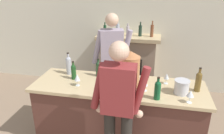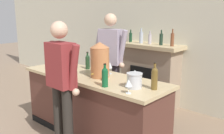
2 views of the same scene
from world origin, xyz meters
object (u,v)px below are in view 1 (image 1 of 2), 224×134
(wine_bottle_chardonnay_pale, at_px, (69,65))
(wine_bottle_port_short, at_px, (98,68))
(wine_bottle_cabernet_heavy, at_px, (158,89))
(wine_glass_near_bucket, at_px, (145,83))
(wine_glass_front_left, at_px, (167,76))
(ice_bucket_steel, at_px, (182,87))
(fireplace_stone, at_px, (128,63))
(wine_bottle_burgundy_dark, at_px, (198,81))
(wine_glass_by_dispenser, at_px, (77,78))
(person_bartender, at_px, (112,62))
(wine_glass_back_row, at_px, (130,71))
(person_customer, at_px, (118,108))
(wine_bottle_rose_blush, at_px, (74,71))
(wine_glass_front_right, at_px, (190,94))
(copper_dispenser, at_px, (130,69))

(wine_bottle_chardonnay_pale, bearing_deg, wine_bottle_port_short, 1.81)
(wine_bottle_chardonnay_pale, bearing_deg, wine_bottle_cabernet_heavy, -20.42)
(wine_bottle_port_short, distance_m, wine_glass_near_bucket, 0.79)
(wine_glass_front_left, bearing_deg, ice_bucket_steel, -53.88)
(fireplace_stone, distance_m, wine_bottle_chardonnay_pale, 1.67)
(wine_bottle_burgundy_dark, height_order, wine_glass_by_dispenser, wine_bottle_burgundy_dark)
(wine_glass_near_bucket, height_order, wine_glass_front_left, wine_glass_near_bucket)
(person_bartender, relative_size, wine_glass_back_row, 10.04)
(wine_bottle_chardonnay_pale, distance_m, wine_glass_by_dispenser, 0.44)
(wine_bottle_burgundy_dark, height_order, wine_glass_back_row, wine_bottle_burgundy_dark)
(wine_bottle_port_short, xyz_separation_m, wine_glass_back_row, (0.48, 0.01, 0.00))
(wine_bottle_chardonnay_pale, bearing_deg, person_customer, -42.39)
(ice_bucket_steel, relative_size, wine_bottle_chardonnay_pale, 0.57)
(wine_bottle_chardonnay_pale, height_order, wine_glass_near_bucket, wine_bottle_chardonnay_pale)
(wine_bottle_rose_blush, distance_m, wine_bottle_chardonnay_pale, 0.21)
(wine_bottle_chardonnay_pale, relative_size, wine_glass_front_right, 2.09)
(wine_bottle_burgundy_dark, distance_m, wine_bottle_cabernet_heavy, 0.60)
(copper_dispenser, distance_m, wine_glass_near_bucket, 0.28)
(wine_bottle_burgundy_dark, relative_size, wine_glass_by_dispenser, 1.91)
(fireplace_stone, xyz_separation_m, wine_glass_near_bucket, (0.45, -1.74, 0.41))
(fireplace_stone, xyz_separation_m, wine_glass_front_left, (0.73, -1.48, 0.41))
(wine_bottle_cabernet_heavy, height_order, wine_glass_front_left, wine_bottle_cabernet_heavy)
(copper_dispenser, bearing_deg, person_customer, -93.68)
(copper_dispenser, xyz_separation_m, wine_bottle_burgundy_dark, (0.88, 0.02, -0.10))
(wine_glass_by_dispenser, distance_m, wine_glass_front_right, 1.45)
(person_bartender, height_order, wine_glass_near_bucket, person_bartender)
(wine_bottle_chardonnay_pale, bearing_deg, person_bartender, 35.87)
(person_bartender, bearing_deg, wine_glass_by_dispenser, -112.58)
(wine_glass_back_row, relative_size, wine_glass_front_right, 1.10)
(wine_bottle_port_short, bearing_deg, wine_glass_front_left, -3.45)
(copper_dispenser, bearing_deg, wine_bottle_burgundy_dark, 1.60)
(fireplace_stone, bearing_deg, wine_glass_back_row, -81.21)
(wine_glass_back_row, bearing_deg, ice_bucket_steel, -24.42)
(person_bartender, height_order, wine_bottle_rose_blush, person_bartender)
(wine_glass_back_row, distance_m, wine_glass_front_right, 0.93)
(wine_bottle_port_short, height_order, wine_bottle_chardonnay_pale, wine_bottle_chardonnay_pale)
(person_bartender, relative_size, wine_bottle_chardonnay_pale, 5.27)
(wine_bottle_rose_blush, bearing_deg, wine_glass_front_right, -12.51)
(wine_glass_front_left, xyz_separation_m, wine_glass_front_right, (0.26, -0.46, 0.01))
(wine_bottle_port_short, distance_m, wine_glass_front_left, 0.99)
(fireplace_stone, bearing_deg, wine_glass_front_left, -63.64)
(wine_glass_by_dispenser, distance_m, wine_glass_front_left, 1.23)
(person_customer, relative_size, wine_glass_front_left, 10.99)
(wine_bottle_burgundy_dark, xyz_separation_m, wine_glass_by_dispenser, (-1.58, -0.17, -0.03))
(copper_dispenser, distance_m, ice_bucket_steel, 0.70)
(wine_bottle_port_short, height_order, wine_glass_front_right, wine_bottle_port_short)
(wine_glass_back_row, bearing_deg, person_customer, -91.35)
(fireplace_stone, bearing_deg, wine_bottle_chardonnay_pale, -116.66)
(copper_dispenser, relative_size, wine_bottle_port_short, 1.77)
(wine_bottle_burgundy_dark, bearing_deg, person_bartender, 154.42)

